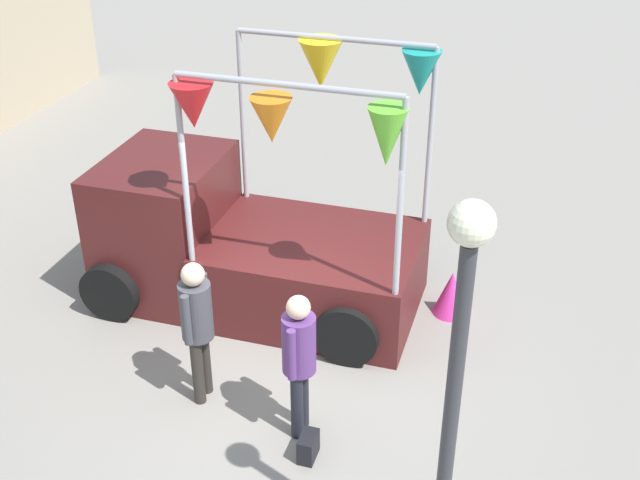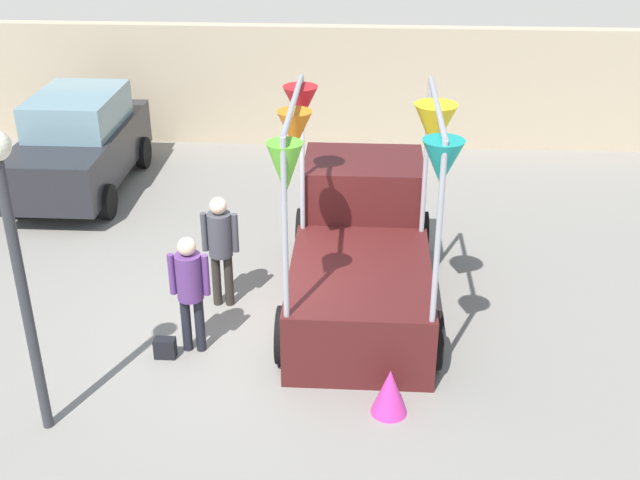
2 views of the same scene
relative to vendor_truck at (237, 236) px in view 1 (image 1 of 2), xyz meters
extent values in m
plane|color=gray|center=(-1.52, -1.00, -0.88)|extent=(60.00, 60.00, 0.00)
cube|color=#4C1919|center=(0.00, -1.02, -0.38)|extent=(1.90, 2.60, 1.00)
cube|color=#4C1919|center=(0.00, 0.98, 0.02)|extent=(1.80, 1.40, 1.80)
cube|color=#8CB2C6|center=(0.00, 0.98, 0.47)|extent=(1.76, 1.37, 0.60)
cylinder|color=black|center=(-0.95, 1.33, -0.50)|extent=(0.22, 0.76, 0.76)
cylinder|color=black|center=(0.95, 1.33, -0.50)|extent=(0.22, 0.76, 0.76)
cylinder|color=black|center=(-0.95, -1.72, -0.50)|extent=(0.22, 0.76, 0.76)
cylinder|color=black|center=(0.95, -1.72, -0.50)|extent=(0.22, 0.76, 0.76)
cylinder|color=#A5A5AD|center=(-0.87, 0.20, 1.25)|extent=(0.07, 0.07, 2.26)
cylinder|color=#A5A5AD|center=(0.87, 0.20, 1.25)|extent=(0.07, 0.07, 2.26)
cylinder|color=#A5A5AD|center=(-0.87, -2.24, 1.25)|extent=(0.07, 0.07, 2.26)
cylinder|color=#A5A5AD|center=(0.87, -2.24, 1.25)|extent=(0.07, 0.07, 2.26)
cylinder|color=#A5A5AD|center=(-0.87, -1.02, 2.38)|extent=(0.07, 2.44, 0.07)
cylinder|color=#A5A5AD|center=(0.87, -1.02, 2.38)|extent=(0.07, 2.44, 0.07)
cone|color=#66CC33|center=(-0.87, -2.07, 1.95)|extent=(0.53, 0.53, 0.63)
cone|color=teal|center=(0.87, -2.07, 2.06)|extent=(0.65, 0.65, 0.53)
cone|color=orange|center=(-0.87, -0.85, 1.99)|extent=(0.48, 0.48, 0.49)
cone|color=yellow|center=(0.87, -0.85, 2.05)|extent=(0.74, 0.74, 0.60)
cone|color=red|center=(-0.87, 0.03, 2.05)|extent=(0.65, 0.65, 0.50)
cylinder|color=black|center=(-2.28, -1.56, -0.48)|extent=(0.13, 0.13, 0.80)
cylinder|color=black|center=(-2.10, -1.56, -0.48)|extent=(0.13, 0.13, 0.80)
cylinder|color=#593372|center=(-2.19, -1.56, 0.23)|extent=(0.34, 0.34, 0.63)
sphere|color=beige|center=(-2.19, -1.56, 0.67)|extent=(0.24, 0.24, 0.24)
cylinder|color=#593372|center=(-2.41, -1.56, 0.26)|extent=(0.09, 0.09, 0.57)
cylinder|color=#593372|center=(-1.97, -1.56, 0.26)|extent=(0.09, 0.09, 0.57)
cylinder|color=#2D2823|center=(-2.09, -0.37, -0.47)|extent=(0.13, 0.13, 0.82)
cylinder|color=#2D2823|center=(-1.91, -0.37, -0.47)|extent=(0.13, 0.13, 0.82)
cylinder|color=#3F3F47|center=(-2.00, -0.37, 0.26)|extent=(0.34, 0.34, 0.65)
sphere|color=beige|center=(-2.00, -0.37, 0.70)|extent=(0.24, 0.24, 0.24)
cylinder|color=#3F3F47|center=(-2.22, -0.37, 0.29)|extent=(0.09, 0.09, 0.58)
cylinder|color=#3F3F47|center=(-1.78, -0.37, 0.29)|extent=(0.09, 0.09, 0.58)
cube|color=black|center=(-2.54, -1.76, -0.74)|extent=(0.28, 0.16, 0.28)
cylinder|color=#333338|center=(-3.59, -3.21, 0.77)|extent=(0.12, 0.12, 3.30)
sphere|color=#F2EDCC|center=(-3.59, -3.21, 2.58)|extent=(0.32, 0.32, 0.32)
cone|color=#D83399|center=(0.39, -2.72, -0.58)|extent=(0.62, 0.62, 0.60)
camera|label=1|loc=(-8.14, -3.59, 5.02)|focal=45.00mm
camera|label=2|loc=(0.03, -10.39, 5.27)|focal=45.00mm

